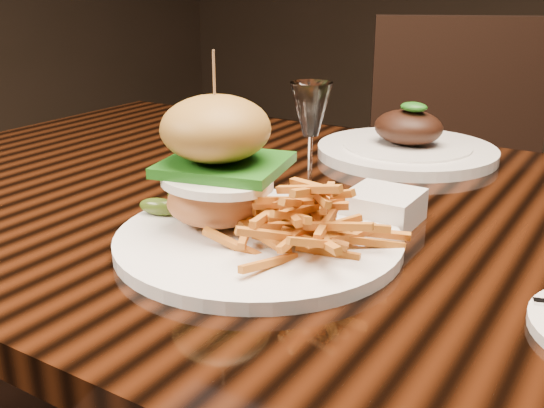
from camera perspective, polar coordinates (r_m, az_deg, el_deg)
The scene contains 7 objects.
dining_table at distance 0.87m, azimuth 7.11°, elevation -5.40°, with size 1.60×0.90×0.75m.
burger_plate at distance 0.72m, azimuth -1.69°, elevation 0.56°, with size 0.33×0.33×0.22m.
ramekin at distance 0.81m, azimuth 9.97°, elevation -0.26°, with size 0.09×0.09×0.04m, color white.
wine_glass at distance 0.88m, azimuth 3.52°, elevation 8.08°, with size 0.06×0.06×0.16m.
water_tumbler at distance 1.01m, azimuth -3.31°, elevation 5.63°, with size 0.07×0.07×0.09m, color white.
far_dish at distance 1.12m, azimuth 12.00°, elevation 5.10°, with size 0.31×0.31×0.10m.
chair_far at distance 1.74m, azimuth 16.28°, elevation 1.97°, with size 0.61×0.62×0.95m.
Camera 1 is at (0.33, -0.72, 1.04)m, focal length 42.00 mm.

